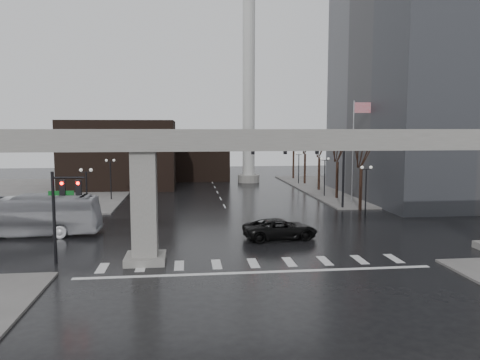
{
  "coord_description": "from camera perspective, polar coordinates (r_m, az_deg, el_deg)",
  "views": [
    {
      "loc": [
        -4.27,
        -30.43,
        8.66
      ],
      "look_at": [
        0.16,
        7.95,
        4.5
      ],
      "focal_mm": 35.0,
      "sensor_mm": 36.0,
      "label": 1
    }
  ],
  "objects": [
    {
      "name": "ground",
      "position": [
        31.93,
        1.37,
        -9.6
      ],
      "size": [
        160.0,
        160.0,
        0.0
      ],
      "primitive_type": "plane",
      "color": "black",
      "rests_on": "ground"
    },
    {
      "name": "sidewalk_ne",
      "position": [
        73.51,
        17.78,
        -0.86
      ],
      "size": [
        28.0,
        36.0,
        0.15
      ],
      "primitive_type": "cube",
      "color": "slate",
      "rests_on": "ground"
    },
    {
      "name": "sidewalk_nw",
      "position": [
        70.42,
        -24.52,
        -1.42
      ],
      "size": [
        28.0,
        36.0,
        0.15
      ],
      "primitive_type": "cube",
      "color": "slate",
      "rests_on": "ground"
    },
    {
      "name": "elevated_guideway",
      "position": [
        30.98,
        3.72,
        2.84
      ],
      "size": [
        48.0,
        2.6,
        8.7
      ],
      "color": "gray",
      "rests_on": "ground"
    },
    {
      "name": "office_tower",
      "position": [
        66.17,
        23.76,
        16.39
      ],
      "size": [
        22.0,
        26.0,
        42.0
      ],
      "primitive_type": "cube",
      "color": "slate",
      "rests_on": "ground"
    },
    {
      "name": "building_far_left",
      "position": [
        73.17,
        -14.25,
        3.09
      ],
      "size": [
        16.0,
        14.0,
        10.0
      ],
      "primitive_type": "cube",
      "color": "black",
      "rests_on": "ground"
    },
    {
      "name": "building_far_mid",
      "position": [
        82.59,
        -5.01,
        2.89
      ],
      "size": [
        10.0,
        10.0,
        8.0
      ],
      "primitive_type": "cube",
      "color": "black",
      "rests_on": "ground"
    },
    {
      "name": "smokestack",
      "position": [
        77.26,
        1.07,
        9.62
      ],
      "size": [
        3.6,
        3.6,
        30.0
      ],
      "color": "#BABBB6",
      "rests_on": "ground"
    },
    {
      "name": "signal_mast_arm",
      "position": [
        51.06,
        8.49,
        2.9
      ],
      "size": [
        12.12,
        0.43,
        8.0
      ],
      "color": "black",
      "rests_on": "ground"
    },
    {
      "name": "signal_left_pole",
      "position": [
        32.27,
        -20.85,
        -2.44
      ],
      "size": [
        2.3,
        0.3,
        6.0
      ],
      "color": "black",
      "rests_on": "ground"
    },
    {
      "name": "flagpole_assembly",
      "position": [
        55.97,
        13.92,
        4.81
      ],
      "size": [
        2.06,
        0.12,
        12.0
      ],
      "color": "silver",
      "rests_on": "ground"
    },
    {
      "name": "lamp_right_0",
      "position": [
        48.13,
        15.12,
        -0.26
      ],
      "size": [
        1.22,
        0.32,
        5.11
      ],
      "color": "black",
      "rests_on": "ground"
    },
    {
      "name": "lamp_right_1",
      "position": [
        61.29,
        10.29,
        1.19
      ],
      "size": [
        1.22,
        0.32,
        5.11
      ],
      "color": "black",
      "rests_on": "ground"
    },
    {
      "name": "lamp_right_2",
      "position": [
        74.76,
        7.18,
        2.12
      ],
      "size": [
        1.22,
        0.32,
        5.11
      ],
      "color": "black",
      "rests_on": "ground"
    },
    {
      "name": "lamp_left_0",
      "position": [
        45.67,
        -18.2,
        -0.69
      ],
      "size": [
        1.22,
        0.32,
        5.11
      ],
      "color": "black",
      "rests_on": "ground"
    },
    {
      "name": "lamp_left_1",
      "position": [
        59.38,
        -15.51,
        0.91
      ],
      "size": [
        1.22,
        0.32,
        5.11
      ],
      "color": "black",
      "rests_on": "ground"
    },
    {
      "name": "lamp_left_2",
      "position": [
        73.2,
        -13.83,
        1.9
      ],
      "size": [
        1.22,
        0.32,
        5.11
      ],
      "color": "black",
      "rests_on": "ground"
    },
    {
      "name": "tree_right_0",
      "position": [
        52.3,
        14.53,
        -0.5
      ],
      "size": [
        1.09,
        1.58,
        7.5
      ],
      "color": "black",
      "rests_on": "ground"
    },
    {
      "name": "tree_right_1",
      "position": [
        59.78,
        11.77,
        0.44
      ],
      "size": [
        1.09,
        1.61,
        7.67
      ],
      "color": "black",
      "rests_on": "ground"
    },
    {
      "name": "tree_right_2",
      "position": [
        67.38,
        9.64,
        1.17
      ],
      "size": [
        1.1,
        1.63,
        7.85
      ],
      "color": "black",
      "rests_on": "ground"
    },
    {
      "name": "tree_right_3",
      "position": [
        75.06,
        7.94,
        1.74
      ],
      "size": [
        1.11,
        1.66,
        8.02
      ],
      "color": "black",
      "rests_on": "ground"
    },
    {
      "name": "tree_right_4",
      "position": [
        82.81,
        6.55,
        2.21
      ],
      "size": [
        1.12,
        1.69,
        8.19
      ],
      "color": "black",
      "rests_on": "ground"
    },
    {
      "name": "pickup_truck",
      "position": [
        37.5,
        4.94,
        -5.95
      ],
      "size": [
        6.19,
        3.44,
        1.64
      ],
      "primitive_type": "imported",
      "rotation": [
        0.0,
        0.0,
        1.7
      ],
      "color": "black",
      "rests_on": "ground"
    },
    {
      "name": "city_bus",
      "position": [
        42.11,
        -24.92,
        -3.95
      ],
      "size": [
        12.23,
        3.06,
        3.39
      ],
      "primitive_type": "imported",
      "rotation": [
        0.0,
        0.0,
        1.55
      ],
      "color": "silver",
      "rests_on": "ground"
    }
  ]
}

